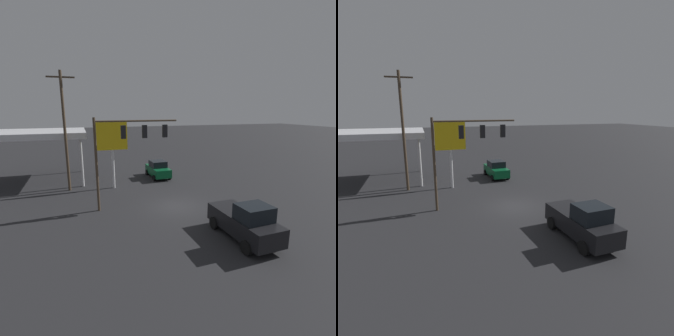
% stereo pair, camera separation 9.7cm
% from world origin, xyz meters
% --- Properties ---
extents(ground_plane, '(200.00, 200.00, 0.00)m').
position_xyz_m(ground_plane, '(0.00, 0.00, 0.00)').
color(ground_plane, '#262628').
extents(traffic_signal_assembly, '(6.45, 0.43, 7.14)m').
position_xyz_m(traffic_signal_assembly, '(3.65, -1.08, 5.28)').
color(traffic_signal_assembly, '#473828').
rests_on(traffic_signal_assembly, ground).
extents(utility_pole, '(2.40, 0.26, 11.10)m').
position_xyz_m(utility_pole, '(8.26, -7.37, 5.84)').
color(utility_pole, '#473828').
rests_on(utility_pole, ground).
extents(gas_station_canopy, '(10.60, 8.13, 5.49)m').
position_xyz_m(gas_station_canopy, '(11.68, -11.80, 5.13)').
color(gas_station_canopy, silver).
rests_on(gas_station_canopy, ground).
extents(price_sign, '(2.92, 0.27, 6.50)m').
position_xyz_m(price_sign, '(4.06, -6.82, 4.86)').
color(price_sign, silver).
rests_on(price_sign, ground).
extents(sedan_far, '(2.16, 4.45, 1.93)m').
position_xyz_m(sedan_far, '(-1.32, -9.43, 0.95)').
color(sedan_far, '#0C592D').
rests_on(sedan_far, ground).
extents(pickup_parked, '(2.41, 5.27, 2.40)m').
position_xyz_m(pickup_parked, '(-1.98, 6.48, 1.11)').
color(pickup_parked, black).
rests_on(pickup_parked, ground).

